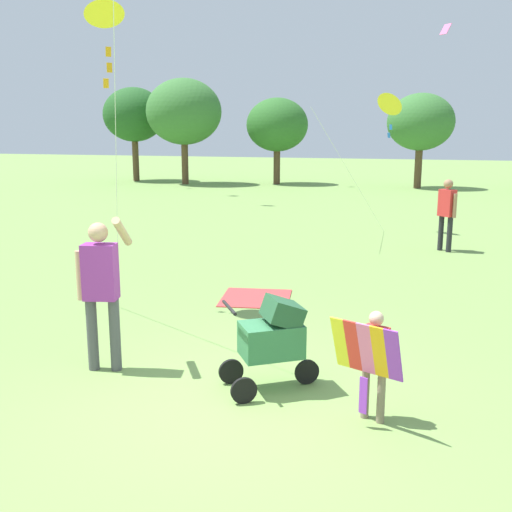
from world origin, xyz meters
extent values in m
plane|color=#75994C|center=(0.00, 0.00, 0.00)|extent=(120.00, 120.00, 0.00)
cylinder|color=brown|center=(-15.73, 25.29, 1.17)|extent=(0.36, 0.36, 2.33)
ellipsoid|color=#235623|center=(-15.73, 25.29, 3.76)|extent=(3.57, 3.21, 3.04)
cylinder|color=brown|center=(-12.09, 24.24, 1.11)|extent=(0.36, 0.36, 2.21)
ellipsoid|color=#387033|center=(-12.09, 24.24, 3.85)|extent=(4.09, 3.68, 3.48)
cylinder|color=brown|center=(-7.39, 25.91, 0.92)|extent=(0.36, 0.36, 1.84)
ellipsoid|color=#2D6628|center=(-7.39, 25.91, 3.17)|extent=(3.33, 3.00, 2.83)
cylinder|color=brown|center=(0.07, 25.78, 0.98)|extent=(0.36, 0.36, 1.95)
ellipsoid|color=#387033|center=(0.07, 25.78, 3.27)|extent=(3.29, 2.96, 2.79)
cylinder|color=#7F705B|center=(1.46, 0.22, 0.27)|extent=(0.08, 0.08, 0.54)
cylinder|color=#7F705B|center=(1.30, 0.28, 0.27)|extent=(0.08, 0.08, 0.54)
cube|color=red|center=(1.38, 0.25, 0.74)|extent=(0.27, 0.22, 0.41)
cylinder|color=beige|center=(1.52, 0.20, 0.72)|extent=(0.06, 0.06, 0.36)
cylinder|color=beige|center=(1.24, 0.30, 0.72)|extent=(0.06, 0.06, 0.36)
sphere|color=beige|center=(1.38, 0.25, 1.03)|extent=(0.14, 0.14, 0.14)
cube|color=purple|center=(1.58, -0.01, 0.78)|extent=(0.19, 0.22, 0.53)
cube|color=#F4A319|center=(1.45, 0.03, 0.78)|extent=(0.19, 0.22, 0.53)
cube|color=pink|center=(1.32, 0.08, 0.78)|extent=(0.19, 0.22, 0.53)
cube|color=red|center=(1.19, 0.13, 0.78)|extent=(0.19, 0.22, 0.53)
cube|color=yellow|center=(1.06, 0.17, 0.78)|extent=(0.19, 0.22, 0.53)
cube|color=purple|center=(1.31, 0.06, 0.33)|extent=(0.08, 0.04, 0.36)
cylinder|color=#4C4C51|center=(-1.90, 0.46, 0.43)|extent=(0.13, 0.13, 0.86)
cylinder|color=#4C4C51|center=(-1.64, 0.53, 0.43)|extent=(0.13, 0.13, 0.86)
cube|color=purple|center=(-1.77, 0.49, 1.18)|extent=(0.42, 0.32, 0.65)
cylinder|color=tan|center=(-2.00, 0.43, 1.14)|extent=(0.09, 0.09, 0.57)
cylinder|color=tan|center=(-1.58, 0.69, 1.63)|extent=(0.23, 0.53, 0.41)
sphere|color=tan|center=(-1.77, 0.49, 1.64)|extent=(0.22, 0.22, 0.22)
cylinder|color=black|center=(0.58, 0.86, 0.14)|extent=(0.25, 0.20, 0.28)
cylinder|color=black|center=(-0.22, 0.60, 0.14)|extent=(0.25, 0.20, 0.28)
cylinder|color=black|center=(0.08, 0.18, 0.14)|extent=(0.25, 0.20, 0.28)
cube|color=#337247|center=(0.24, 0.61, 0.56)|extent=(0.78, 0.73, 0.36)
cube|color=#235031|center=(0.34, 0.69, 0.86)|extent=(0.58, 0.58, 0.35)
cylinder|color=black|center=(-0.14, 0.35, 0.96)|extent=(0.31, 0.41, 0.04)
cone|color=yellow|center=(-2.99, 2.76, 4.43)|extent=(0.77, 0.77, 0.35)
cube|color=#F4A319|center=(-2.95, 2.75, 3.90)|extent=(0.08, 0.08, 0.14)
cube|color=#F4A319|center=(-2.96, 2.77, 3.68)|extent=(0.07, 0.06, 0.14)
cube|color=#F4A319|center=(-3.04, 2.78, 3.46)|extent=(0.09, 0.08, 0.14)
cylinder|color=silver|center=(-2.26, 1.70, 2.14)|extent=(1.48, 2.13, 4.28)
cone|color=yellow|center=(0.13, 11.64, 3.51)|extent=(0.86, 0.75, 0.60)
cube|color=blue|center=(0.18, 11.69, 2.89)|extent=(0.08, 0.06, 0.14)
cube|color=blue|center=(0.14, 11.66, 2.67)|extent=(0.09, 0.07, 0.14)
cylinder|color=silver|center=(-0.54, 9.89, 1.66)|extent=(1.35, 3.52, 3.32)
cube|color=pink|center=(1.27, 17.26, 6.23)|extent=(0.40, 0.39, 0.37)
cylinder|color=#232328|center=(1.71, 9.33, 0.41)|extent=(0.12, 0.12, 0.83)
cylinder|color=#232328|center=(1.91, 9.16, 0.41)|extent=(0.12, 0.12, 0.83)
cube|color=red|center=(1.81, 9.25, 1.14)|extent=(0.42, 0.41, 0.62)
cylinder|color=#A37556|center=(1.64, 9.39, 1.10)|extent=(0.09, 0.09, 0.55)
cylinder|color=#A37556|center=(1.98, 9.10, 1.10)|extent=(0.09, 0.09, 0.55)
sphere|color=#A37556|center=(1.81, 9.25, 1.58)|extent=(0.21, 0.21, 0.21)
cube|color=#CC3D3D|center=(-1.08, 3.95, 0.01)|extent=(1.35, 1.38, 0.02)
camera|label=1|loc=(2.03, -5.12, 2.73)|focal=41.42mm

